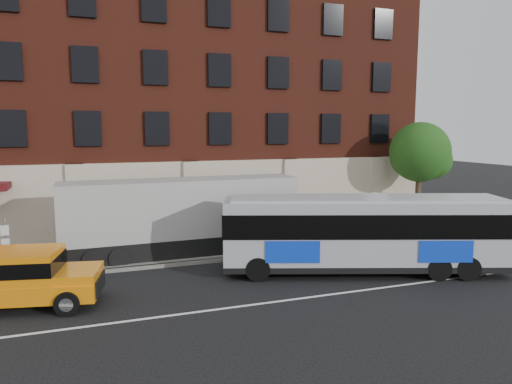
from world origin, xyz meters
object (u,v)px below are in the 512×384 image
object	(u,v)px
street_tree	(420,154)
sign_pole	(6,245)
shipping_container	(183,218)
yellow_suv	(17,275)
city_bus	(365,231)

from	to	relation	value
street_tree	sign_pole	bearing A→B (deg)	-171.39
street_tree	shipping_container	distance (m)	15.19
street_tree	yellow_suv	distance (m)	22.51
street_tree	city_bus	world-z (taller)	street_tree
sign_pole	street_tree	xyz separation A→B (m)	(22.04, 3.34, 2.96)
sign_pole	city_bus	world-z (taller)	city_bus
sign_pole	shipping_container	size ratio (longest dim) A/B	0.23
city_bus	sign_pole	bearing A→B (deg)	164.83
street_tree	city_bus	bearing A→B (deg)	-139.47
shipping_container	city_bus	bearing A→B (deg)	-38.24
street_tree	shipping_container	bearing A→B (deg)	-172.73
city_bus	shipping_container	distance (m)	8.37
city_bus	yellow_suv	world-z (taller)	city_bus
yellow_suv	shipping_container	xyz separation A→B (m)	(6.44, 4.66, 0.68)
sign_pole	street_tree	distance (m)	22.49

